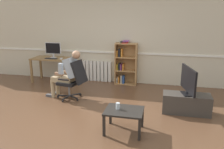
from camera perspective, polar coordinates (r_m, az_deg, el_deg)
The scene contains 14 objects.
ground_plane at distance 4.86m, azimuth -4.07°, elevation -10.44°, with size 18.00×18.00×0.00m, color brown.
back_wall at distance 7.01m, azimuth 2.18°, elevation 8.92°, with size 12.00×0.13×2.70m.
computer_desk at distance 7.30m, azimuth -14.21°, elevation 3.18°, with size 1.33×0.63×0.76m.
imac_monitor at distance 7.32m, azimuth -14.39°, elevation 6.16°, with size 0.51×0.14×0.46m.
keyboard at distance 7.16m, azimuth -14.85°, elevation 3.86°, with size 0.37×0.12×0.02m, color black.
computer_mouse at distance 7.03m, azimuth -12.43°, elevation 3.86°, with size 0.06×0.10×0.03m, color white.
bookshelf at distance 6.89m, azimuth 3.20°, elevation 2.64°, with size 0.65×0.29×1.31m.
radiator at distance 7.26m, azimuth -3.78°, elevation 0.84°, with size 0.93×0.08×0.63m.
office_chair at distance 5.72m, azimuth -9.50°, elevation -1.02°, with size 0.79×0.62×0.99m.
person_seated at distance 5.79m, azimuth -11.04°, elevation 0.37°, with size 0.98×0.46×1.23m.
tv_stand at distance 5.22m, azimuth 17.89°, elevation -6.84°, with size 0.99×0.42×0.42m.
tv_screen at distance 5.06m, azimuth 18.38°, elevation -1.40°, with size 0.27×0.83×0.58m.
coffee_table at distance 4.17m, azimuth 3.00°, elevation -9.49°, with size 0.68×0.54×0.42m.
drinking_glass at distance 4.16m, azimuth 1.46°, elevation -7.78°, with size 0.07×0.07×0.12m, color silver.
Camera 1 is at (1.33, -4.19, 2.08)m, focal length 36.94 mm.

